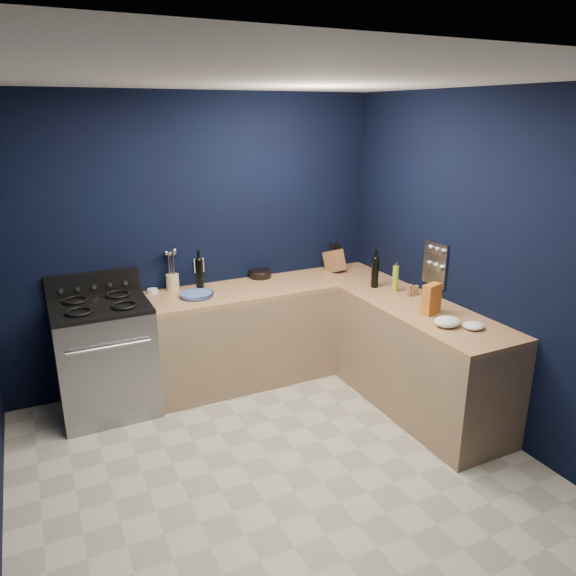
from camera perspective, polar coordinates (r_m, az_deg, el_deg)
floor at (r=4.04m, az=-0.83°, el=-18.98°), size 3.50×3.50×0.02m
ceiling at (r=3.23m, az=-1.06°, el=21.40°), size 3.50×3.50×0.02m
wall_back at (r=5.00m, az=-9.56°, el=4.84°), size 3.50×0.02×2.60m
wall_right at (r=4.42m, az=20.20°, el=2.22°), size 0.02×3.50×2.60m
wall_front at (r=2.11m, az=20.58°, el=-15.26°), size 3.50×0.02×2.60m
cab_back at (r=5.18m, az=-1.62°, el=-4.59°), size 2.30×0.63×0.86m
top_back at (r=5.02m, az=-1.66°, el=0.15°), size 2.30×0.63×0.04m
cab_right at (r=4.70m, az=13.77°, el=-7.59°), size 0.63×1.67×0.86m
top_right at (r=4.53m, az=14.19°, el=-2.44°), size 0.63×1.67×0.04m
gas_range at (r=4.78m, az=-18.61°, el=-7.18°), size 0.76×0.66×0.92m
oven_door at (r=4.50m, az=-18.01°, el=-8.87°), size 0.59×0.02×0.42m
cooktop at (r=4.61m, az=-19.19°, el=-1.81°), size 0.76×0.66×0.03m
backguard at (r=4.86m, az=-19.79°, el=0.44°), size 0.76×0.06×0.20m
spice_panel at (r=4.82m, az=15.21°, el=2.46°), size 0.02×0.28×0.38m
wall_outlet at (r=5.04m, az=-9.35°, el=2.35°), size 0.09×0.02×0.13m
plate_stack at (r=4.75m, az=-9.64°, el=-0.69°), size 0.37×0.37×0.04m
ramekin at (r=4.92m, az=-14.05°, el=-0.30°), size 0.10×0.10×0.04m
utensil_crock at (r=4.95m, az=-12.03°, el=0.61°), size 0.13×0.13×0.14m
wine_bottle_back at (r=4.86m, az=-9.28°, el=1.33°), size 0.09×0.09×0.29m
lemon_basket at (r=5.22m, az=-2.95°, el=1.53°), size 0.27×0.27×0.08m
knife_block at (r=5.43m, az=4.89°, el=2.85°), size 0.16×0.26×0.26m
wine_bottle_right at (r=4.96m, az=9.13°, el=1.59°), size 0.08×0.08×0.27m
oil_bottle at (r=4.88m, az=11.23°, el=0.97°), size 0.07×0.07×0.23m
spice_jar_near at (r=4.80m, az=12.66°, el=-0.24°), size 0.05×0.05×0.10m
spice_jar_far at (r=4.85m, az=13.32°, el=-0.23°), size 0.05×0.05×0.08m
crouton_bag at (r=4.40m, az=14.85°, el=-1.13°), size 0.18×0.12×0.24m
towel_front at (r=4.20m, az=16.39°, el=-3.42°), size 0.26×0.24×0.07m
towel_end at (r=4.22m, az=18.92°, el=-3.78°), size 0.20×0.20×0.05m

